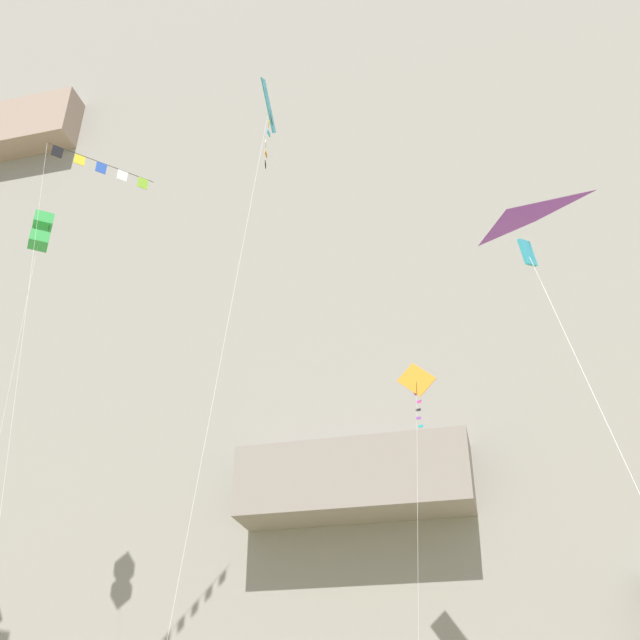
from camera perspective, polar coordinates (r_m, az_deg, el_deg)
The scene contains 6 objects.
cliff_face at distance 70.65m, azimuth 4.86°, elevation 1.13°, with size 180.00×33.14×81.18m.
kite_diamond_low_right at distance 31.59m, azimuth -3.99°, elevation 15.20°, with size 1.54×4.78×27.88m.
kite_box_upper_left at distance 45.65m, azimuth -20.26°, elevation 6.25°, with size 3.67×3.28×30.51m.
kite_delta_mid_left at distance 14.45m, azimuth 14.41°, elevation 5.71°, with size 3.54×2.52×12.13m.
kite_diamond_low_left at distance 38.23m, azimuth 7.27°, elevation -5.22°, with size 2.05×2.02×21.34m.
kite_banner_mid_center at distance 41.09m, azimuth -16.48°, elevation 9.88°, with size 5.04×6.64×30.90m.
Camera 1 is at (8.62, 2.22, 3.41)m, focal length 42.54 mm.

